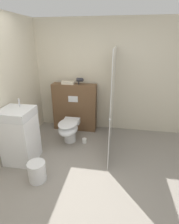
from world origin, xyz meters
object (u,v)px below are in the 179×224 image
Objects in this scene: toilet at (69,129)px; waste_bin at (37,172)px; hair_drier at (80,80)px; sink_vanity at (20,136)px.

waste_bin is at bearing -98.80° from toilet.
waste_bin is (-0.30, -1.81, -1.06)m from hair_drier.
waste_bin is at bearing -99.29° from hair_drier.
toilet is at bearing 81.20° from waste_bin.
waste_bin is at bearing -41.85° from sink_vanity.
sink_vanity is 3.50× the size of waste_bin.
toilet is 1.13m from hair_drier.
hair_drier is at bearing 80.71° from waste_bin.
toilet reaches higher than waste_bin.
hair_drier is 2.12m from waste_bin.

